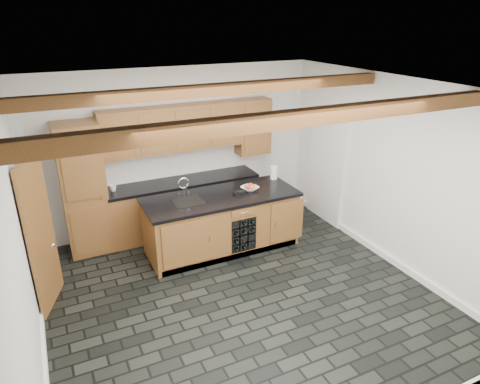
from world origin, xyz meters
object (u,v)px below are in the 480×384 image
Objects in this scene: kitchen_scale at (239,193)px; fruit_bowl at (250,189)px; island at (222,222)px; paper_towel at (274,173)px.

fruit_bowl is at bearing 18.93° from kitchen_scale.
kitchen_scale is (0.28, -0.06, 0.49)m from island.
kitchen_scale is 0.23m from fruit_bowl.
kitchen_scale is at bearing -11.53° from island.
fruit_bowl is 1.16× the size of paper_towel.
kitchen_scale is 0.92m from paper_towel.
fruit_bowl is 0.69m from paper_towel.
paper_towel reaches higher than fruit_bowl.
island is 13.83× the size of kitchen_scale.
paper_towel reaches higher than island.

